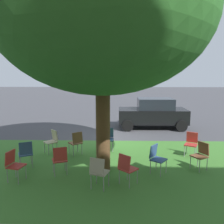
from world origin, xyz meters
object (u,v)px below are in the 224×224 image
at_px(chair_6, 14,163).
at_px(chair_10, 99,170).
at_px(chair_5, 52,140).
at_px(chair_2, 60,158).
at_px(chair_4, 76,141).
at_px(parked_car, 153,113).
at_px(chair_1, 201,154).
at_px(chair_9, 191,142).
at_px(street_tree, 102,14).
at_px(chair_3, 127,167).
at_px(chair_7, 108,137).
at_px(chair_8, 26,152).
at_px(chair_0, 156,157).

distance_m(chair_6, chair_10, 2.47).
bearing_deg(chair_5, chair_2, 111.45).
distance_m(chair_4, parked_car, 5.70).
distance_m(chair_5, chair_10, 3.45).
height_order(chair_1, chair_9, same).
bearing_deg(street_tree, chair_10, 88.37).
height_order(street_tree, chair_6, street_tree).
relative_size(chair_3, chair_9, 1.00).
bearing_deg(chair_3, parked_car, -104.01).
distance_m(chair_1, chair_3, 2.62).
distance_m(chair_7, chair_8, 3.17).
distance_m(chair_5, chair_8, 1.52).
xyz_separation_m(chair_5, chair_8, (0.46, 1.45, 0.00)).
bearing_deg(chair_3, chair_6, -3.38).
xyz_separation_m(chair_8, parked_car, (-4.90, -5.76, 0.32)).
xyz_separation_m(chair_1, chair_2, (4.34, 0.52, 0.00)).
xyz_separation_m(chair_2, chair_4, (-0.18, -1.77, 0.00)).
height_order(chair_1, parked_car, parked_car).
xyz_separation_m(chair_1, chair_7, (2.99, -1.84, 0.00)).
distance_m(chair_4, chair_10, 2.83).
height_order(chair_1, chair_6, same).
bearing_deg(chair_1, chair_6, 9.56).
relative_size(chair_4, chair_8, 1.00).
bearing_deg(chair_2, chair_10, 145.02).
xyz_separation_m(chair_3, chair_9, (-2.45, -2.36, 0.00)).
height_order(chair_2, chair_5, same).
bearing_deg(chair_1, chair_10, 23.82).
height_order(chair_2, chair_4, same).
height_order(chair_1, chair_7, same).
xyz_separation_m(chair_2, chair_5, (0.77, -1.96, 0.00)).
relative_size(chair_1, chair_7, 1.00).
xyz_separation_m(chair_4, parked_car, (-3.49, -4.49, 0.32)).
bearing_deg(chair_8, chair_5, -107.45).
distance_m(chair_0, chair_3, 1.23).
height_order(chair_3, chair_10, same).
relative_size(chair_6, chair_7, 1.00).
bearing_deg(chair_4, chair_0, 149.98).
height_order(chair_3, chair_4, same).
relative_size(chair_3, chair_6, 1.00).
height_order(chair_5, chair_9, same).
bearing_deg(chair_7, chair_5, 10.80).
distance_m(chair_5, chair_9, 5.19).
bearing_deg(chair_9, chair_5, -2.21).
distance_m(street_tree, parked_car, 7.38).
bearing_deg(chair_7, chair_6, 47.41).
xyz_separation_m(street_tree, chair_0, (-1.63, 0.25, -4.17)).
distance_m(street_tree, chair_5, 4.88).
bearing_deg(chair_10, chair_1, -156.18).
distance_m(chair_6, chair_8, 0.92).
bearing_deg(chair_10, street_tree, -91.63).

